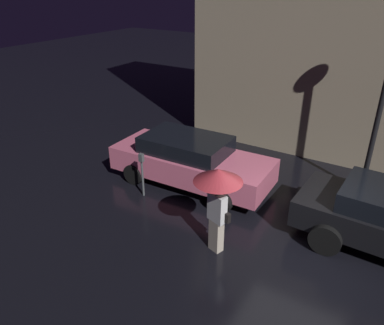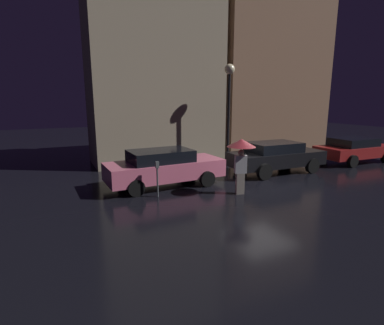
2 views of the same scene
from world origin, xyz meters
TOP-DOWN VIEW (x-y plane):
  - ground_plane at (0.00, 0.00)m, footprint 60.00×60.00m
  - parked_car_pink at (-3.65, 1.49)m, footprint 4.66×1.97m
  - pedestrian_with_umbrella at (-1.57, -0.73)m, footprint 1.02×1.02m
  - parking_meter at (-4.38, 0.22)m, footprint 0.12×0.10m

SIDE VIEW (x-z plane):
  - ground_plane at x=0.00m, z-range 0.00..0.00m
  - parked_car_pink at x=-3.65m, z-range 0.04..1.48m
  - parking_meter at x=-4.38m, z-range 0.15..1.42m
  - pedestrian_with_umbrella at x=-1.57m, z-range 0.59..2.60m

